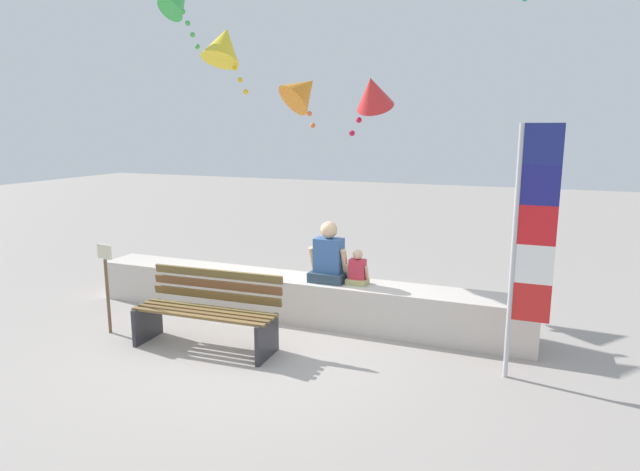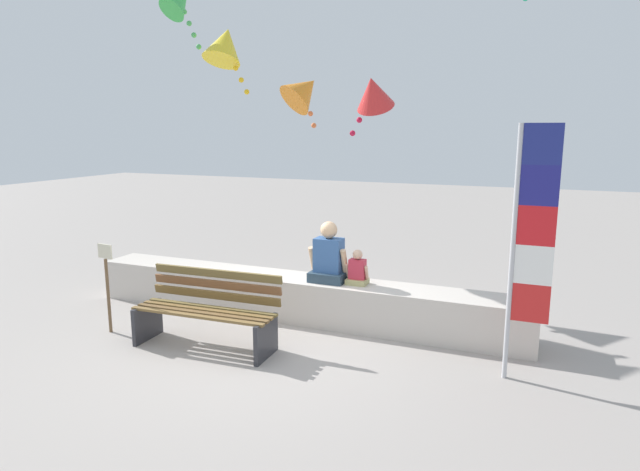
{
  "view_description": "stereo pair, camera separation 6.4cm",
  "coord_description": "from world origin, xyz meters",
  "px_view_note": "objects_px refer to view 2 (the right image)",
  "views": [
    {
      "loc": [
        2.97,
        -5.46,
        2.55
      ],
      "look_at": [
        0.33,
        1.07,
        1.17
      ],
      "focal_mm": 30.78,
      "sensor_mm": 36.0,
      "label": 1
    },
    {
      "loc": [
        3.03,
        -5.43,
        2.55
      ],
      "look_at": [
        0.33,
        1.07,
        1.17
      ],
      "focal_mm": 30.78,
      "sensor_mm": 36.0,
      "label": 2
    }
  ],
  "objects_px": {
    "kite_yellow": "(225,45)",
    "person_child": "(357,271)",
    "person_adult": "(329,258)",
    "kite_orange": "(304,91)",
    "kite_red": "(373,93)",
    "sign_post": "(107,280)",
    "park_bench": "(207,312)",
    "flag_banner": "(528,237)",
    "kite_green": "(180,1)"
  },
  "relations": [
    {
      "from": "kite_orange",
      "to": "kite_green",
      "type": "relative_size",
      "value": 0.89
    },
    {
      "from": "park_bench",
      "to": "sign_post",
      "type": "bearing_deg",
      "value": -175.64
    },
    {
      "from": "person_adult",
      "to": "kite_yellow",
      "type": "bearing_deg",
      "value": 152.8
    },
    {
      "from": "kite_green",
      "to": "sign_post",
      "type": "distance_m",
      "value": 4.5
    },
    {
      "from": "kite_orange",
      "to": "kite_yellow",
      "type": "xyz_separation_m",
      "value": [
        -1.12,
        -0.48,
        0.68
      ]
    },
    {
      "from": "person_child",
      "to": "flag_banner",
      "type": "bearing_deg",
      "value": -22.48
    },
    {
      "from": "park_bench",
      "to": "sign_post",
      "type": "xyz_separation_m",
      "value": [
        -1.4,
        -0.11,
        0.26
      ]
    },
    {
      "from": "kite_yellow",
      "to": "kite_red",
      "type": "xyz_separation_m",
      "value": [
        2.5,
        -0.3,
        -0.8
      ]
    },
    {
      "from": "flag_banner",
      "to": "person_adult",
      "type": "bearing_deg",
      "value": 160.91
    },
    {
      "from": "kite_yellow",
      "to": "sign_post",
      "type": "distance_m",
      "value": 4.03
    },
    {
      "from": "kite_yellow",
      "to": "person_child",
      "type": "bearing_deg",
      "value": -23.5
    },
    {
      "from": "flag_banner",
      "to": "kite_red",
      "type": "xyz_separation_m",
      "value": [
        -2.12,
        1.66,
        1.52
      ]
    },
    {
      "from": "kite_red",
      "to": "sign_post",
      "type": "relative_size",
      "value": 0.78
    },
    {
      "from": "kite_red",
      "to": "sign_post",
      "type": "xyz_separation_m",
      "value": [
        -2.75,
        -2.22,
        -2.33
      ]
    },
    {
      "from": "sign_post",
      "to": "kite_red",
      "type": "bearing_deg",
      "value": 38.99
    },
    {
      "from": "kite_yellow",
      "to": "person_adult",
      "type": "bearing_deg",
      "value": -27.2
    },
    {
      "from": "park_bench",
      "to": "flag_banner",
      "type": "bearing_deg",
      "value": 7.45
    },
    {
      "from": "kite_yellow",
      "to": "sign_post",
      "type": "bearing_deg",
      "value": -95.62
    },
    {
      "from": "person_child",
      "to": "flag_banner",
      "type": "relative_size",
      "value": 0.18
    },
    {
      "from": "person_child",
      "to": "kite_yellow",
      "type": "height_order",
      "value": "kite_yellow"
    },
    {
      "from": "person_adult",
      "to": "sign_post",
      "type": "relative_size",
      "value": 0.7
    },
    {
      "from": "kite_orange",
      "to": "sign_post",
      "type": "distance_m",
      "value": 4.11
    },
    {
      "from": "park_bench",
      "to": "kite_red",
      "type": "height_order",
      "value": "kite_red"
    },
    {
      "from": "person_adult",
      "to": "kite_orange",
      "type": "xyz_separation_m",
      "value": [
        -1.06,
        1.6,
        2.25
      ]
    },
    {
      "from": "park_bench",
      "to": "person_child",
      "type": "distance_m",
      "value": 1.95
    },
    {
      "from": "kite_yellow",
      "to": "kite_green",
      "type": "bearing_deg",
      "value": -167.74
    },
    {
      "from": "sign_post",
      "to": "person_adult",
      "type": "bearing_deg",
      "value": 29.97
    },
    {
      "from": "person_adult",
      "to": "flag_banner",
      "type": "xyz_separation_m",
      "value": [
        2.43,
        -0.84,
        0.62
      ]
    },
    {
      "from": "person_child",
      "to": "kite_orange",
      "type": "distance_m",
      "value": 3.22
    },
    {
      "from": "flag_banner",
      "to": "sign_post",
      "type": "bearing_deg",
      "value": -173.44
    },
    {
      "from": "person_adult",
      "to": "person_child",
      "type": "distance_m",
      "value": 0.42
    },
    {
      "from": "flag_banner",
      "to": "park_bench",
      "type": "bearing_deg",
      "value": -172.55
    },
    {
      "from": "sign_post",
      "to": "kite_green",
      "type": "bearing_deg",
      "value": 100.51
    },
    {
      "from": "kite_green",
      "to": "kite_yellow",
      "type": "relative_size",
      "value": 0.97
    },
    {
      "from": "person_adult",
      "to": "kite_orange",
      "type": "bearing_deg",
      "value": 123.51
    },
    {
      "from": "park_bench",
      "to": "kite_yellow",
      "type": "bearing_deg",
      "value": 115.54
    },
    {
      "from": "person_adult",
      "to": "kite_green",
      "type": "distance_m",
      "value": 4.71
    },
    {
      "from": "person_child",
      "to": "sign_post",
      "type": "height_order",
      "value": "sign_post"
    },
    {
      "from": "kite_orange",
      "to": "kite_red",
      "type": "height_order",
      "value": "kite_orange"
    },
    {
      "from": "kite_orange",
      "to": "kite_green",
      "type": "distance_m",
      "value": 2.35
    },
    {
      "from": "person_child",
      "to": "kite_orange",
      "type": "relative_size",
      "value": 0.47
    },
    {
      "from": "kite_red",
      "to": "flag_banner",
      "type": "bearing_deg",
      "value": -38.09
    },
    {
      "from": "kite_red",
      "to": "person_adult",
      "type": "bearing_deg",
      "value": -110.9
    },
    {
      "from": "person_adult",
      "to": "kite_yellow",
      "type": "height_order",
      "value": "kite_yellow"
    },
    {
      "from": "person_adult",
      "to": "person_child",
      "type": "relative_size",
      "value": 1.75
    },
    {
      "from": "kite_green",
      "to": "kite_orange",
      "type": "bearing_deg",
      "value": 19.15
    },
    {
      "from": "kite_red",
      "to": "kite_yellow",
      "type": "bearing_deg",
      "value": 173.09
    },
    {
      "from": "kite_green",
      "to": "kite_red",
      "type": "bearing_deg",
      "value": -2.74
    },
    {
      "from": "person_child",
      "to": "kite_green",
      "type": "relative_size",
      "value": 0.42
    },
    {
      "from": "kite_orange",
      "to": "kite_red",
      "type": "relative_size",
      "value": 1.08
    }
  ]
}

